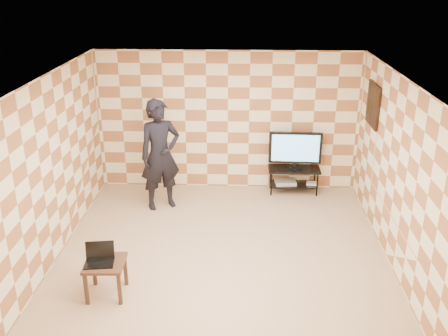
{
  "coord_description": "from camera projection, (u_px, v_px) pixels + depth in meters",
  "views": [
    {
      "loc": [
        0.28,
        -6.69,
        4.09
      ],
      "look_at": [
        0.0,
        0.6,
        1.15
      ],
      "focal_mm": 40.0,
      "sensor_mm": 36.0,
      "label": 1
    }
  ],
  "objects": [
    {
      "name": "tv",
      "position": [
        295.0,
        149.0,
        9.44
      ],
      "size": [
        1.0,
        0.2,
        0.73
      ],
      "color": "black",
      "rests_on": "tv_stand"
    },
    {
      "name": "wall_left",
      "position": [
        53.0,
        168.0,
        7.32
      ],
      "size": [
        0.02,
        5.0,
        2.7
      ],
      "primitive_type": "cube",
      "color": "#F3E6BB",
      "rests_on": "ground"
    },
    {
      "name": "tv_stand",
      "position": [
        294.0,
        175.0,
        9.65
      ],
      "size": [
        0.99,
        0.45,
        0.5
      ],
      "color": "black",
      "rests_on": "floor"
    },
    {
      "name": "ceiling",
      "position": [
        222.0,
        78.0,
        6.73
      ],
      "size": [
        5.0,
        5.0,
        0.02
      ],
      "primitive_type": "cube",
      "color": "white",
      "rests_on": "wall_back"
    },
    {
      "name": "wall_front",
      "position": [
        212.0,
        266.0,
        4.92
      ],
      "size": [
        5.0,
        0.02,
        2.7
      ],
      "primitive_type": "cube",
      "color": "#F3E6BB",
      "rests_on": "ground"
    },
    {
      "name": "person",
      "position": [
        160.0,
        155.0,
        8.83
      ],
      "size": [
        0.87,
        0.76,
        2.01
      ],
      "primitive_type": "imported",
      "rotation": [
        0.0,
        0.0,
        0.47
      ],
      "color": "black",
      "rests_on": "floor"
    },
    {
      "name": "wall_art",
      "position": [
        373.0,
        105.0,
        8.36
      ],
      "size": [
        0.04,
        0.72,
        0.72
      ],
      "color": "black",
      "rests_on": "wall_right"
    },
    {
      "name": "game_console",
      "position": [
        312.0,
        183.0,
        9.69
      ],
      "size": [
        0.21,
        0.17,
        0.04
      ],
      "primitive_type": "cube",
      "rotation": [
        0.0,
        0.0,
        -0.14
      ],
      "color": "silver",
      "rests_on": "tv_stand"
    },
    {
      "name": "dvd_player",
      "position": [
        285.0,
        182.0,
        9.71
      ],
      "size": [
        0.42,
        0.32,
        0.07
      ],
      "primitive_type": "cube",
      "rotation": [
        0.0,
        0.0,
        0.09
      ],
      "color": "#ACACAE",
      "rests_on": "tv_stand"
    },
    {
      "name": "wall_right",
      "position": [
        396.0,
        173.0,
        7.15
      ],
      "size": [
        0.02,
        5.0,
        2.7
      ],
      "primitive_type": "cube",
      "color": "#F3E6BB",
      "rests_on": "ground"
    },
    {
      "name": "wall_back",
      "position": [
        228.0,
        121.0,
        9.55
      ],
      "size": [
        5.0,
        0.02,
        2.7
      ],
      "primitive_type": "cube",
      "color": "#F3E6BB",
      "rests_on": "ground"
    },
    {
      "name": "side_table",
      "position": [
        105.0,
        268.0,
        6.57
      ],
      "size": [
        0.54,
        0.54,
        0.5
      ],
      "color": "#342215",
      "rests_on": "floor"
    },
    {
      "name": "laptop",
      "position": [
        100.0,
        258.0,
        6.53
      ],
      "size": [
        0.41,
        0.34,
        0.25
      ],
      "color": "black",
      "rests_on": "side_table"
    },
    {
      "name": "floor",
      "position": [
        223.0,
        251.0,
        7.74
      ],
      "size": [
        5.0,
        5.0,
        0.0
      ],
      "primitive_type": "plane",
      "color": "tan",
      "rests_on": "ground"
    }
  ]
}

